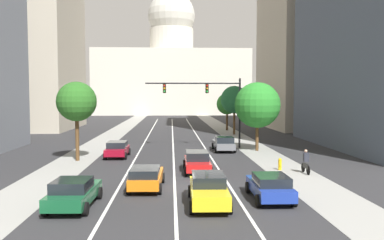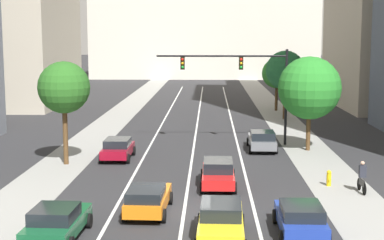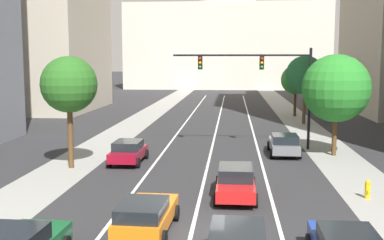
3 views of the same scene
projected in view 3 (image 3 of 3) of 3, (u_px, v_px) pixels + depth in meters
name	position (u px, v px, depth m)	size (l,w,h in m)	color
ground_plane	(220.00, 114.00, 57.81)	(400.00, 400.00, 0.00)	#2B2B2D
sidewalk_left	(142.00, 119.00, 53.57)	(3.47, 130.00, 0.01)	gray
sidewalk_right	(297.00, 120.00, 52.15)	(3.47, 130.00, 0.01)	gray
lane_stripe_left	(178.00, 133.00, 43.26)	(0.16, 90.00, 0.01)	white
lane_stripe_center	(215.00, 133.00, 42.97)	(0.16, 90.00, 0.01)	white
lane_stripe_right	(253.00, 134.00, 42.69)	(0.16, 90.00, 0.01)	white
capitol_building	(227.00, 34.00, 113.30)	(44.77, 23.27, 37.74)	beige
car_crimson	(128.00, 151.00, 30.53)	(2.02, 4.03, 1.43)	maroon
car_red	(236.00, 181.00, 22.96)	(1.98, 4.51, 1.48)	red
car_orange	(146.00, 215.00, 18.06)	(2.10, 4.39, 1.40)	orange
car_gray	(284.00, 144.00, 33.15)	(2.10, 4.59, 1.49)	slate
traffic_signal_mast	(266.00, 76.00, 34.91)	(10.01, 0.39, 7.36)	black
fire_hydrant	(368.00, 189.00, 22.74)	(0.26, 0.35, 0.91)	yellow
street_tree_near_right	(305.00, 75.00, 48.62)	(3.90, 3.90, 6.92)	#51381E
street_tree_far_right	(336.00, 88.00, 32.46)	(4.58, 4.58, 6.90)	#51381E
street_tree_near_left	(69.00, 85.00, 28.63)	(3.37, 3.37, 6.74)	#51381E
street_tree_mid_right	(296.00, 80.00, 55.56)	(3.36, 3.36, 5.89)	#51381E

